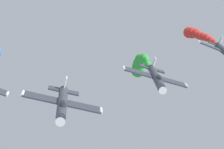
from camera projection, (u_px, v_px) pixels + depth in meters
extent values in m
cylinder|color=#333842|center=(62.00, 103.00, 54.02)|extent=(1.34, 9.00, 1.34)
cone|color=white|center=(61.00, 120.00, 49.15)|extent=(1.27, 1.20, 1.27)
cube|color=#333842|center=(62.00, 102.00, 54.42)|extent=(8.95, 1.90, 2.49)
cylinder|color=white|center=(101.00, 111.00, 55.04)|extent=(0.44, 1.40, 0.44)
cylinder|color=white|center=(23.00, 93.00, 53.81)|extent=(0.44, 1.40, 0.44)
cube|color=#333842|center=(64.00, 91.00, 57.82)|extent=(3.72, 1.20, 1.13)
cube|color=white|center=(65.00, 84.00, 57.67)|extent=(0.54, 1.10, 1.58)
ellipsoid|color=black|center=(63.00, 104.00, 52.17)|extent=(0.95, 2.20, 0.88)
cylinder|color=#333842|center=(156.00, 77.00, 65.40)|extent=(1.38, 9.00, 1.38)
cone|color=white|center=(162.00, 89.00, 60.53)|extent=(1.31, 1.20, 1.31)
cube|color=#333842|center=(155.00, 77.00, 65.80)|extent=(8.85, 1.90, 2.88)
cylinder|color=white|center=(186.00, 86.00, 66.47)|extent=(0.45, 1.40, 0.45)
cylinder|color=white|center=(124.00, 68.00, 65.14)|extent=(0.45, 1.40, 0.45)
cube|color=#333842|center=(152.00, 69.00, 69.20)|extent=(3.68, 1.20, 1.29)
cube|color=white|center=(154.00, 63.00, 69.05)|extent=(0.60, 1.10, 1.57)
ellipsoid|color=black|center=(159.00, 78.00, 63.55)|extent=(0.97, 2.20, 0.90)
sphere|color=green|center=(148.00, 64.00, 72.39)|extent=(1.03, 1.03, 1.03)
sphere|color=green|center=(146.00, 60.00, 74.58)|extent=(1.00, 1.00, 1.00)
sphere|color=green|center=(145.00, 59.00, 76.90)|extent=(1.45, 1.45, 1.45)
sphere|color=green|center=(144.00, 58.00, 79.27)|extent=(1.65, 1.65, 1.65)
sphere|color=green|center=(141.00, 59.00, 81.66)|extent=(1.61, 1.61, 1.61)
sphere|color=green|center=(140.00, 59.00, 84.06)|extent=(1.99, 1.99, 1.99)
sphere|color=green|center=(140.00, 61.00, 86.57)|extent=(2.24, 2.24, 2.24)
sphere|color=green|center=(139.00, 63.00, 89.07)|extent=(2.29, 2.29, 2.29)
sphere|color=green|center=(138.00, 67.00, 91.66)|extent=(2.47, 2.47, 2.47)
sphere|color=green|center=(138.00, 70.00, 94.28)|extent=(2.77, 2.77, 2.77)
cylinder|color=white|center=(7.00, 94.00, 64.22)|extent=(0.47, 1.40, 0.47)
cube|color=#333842|center=(224.00, 52.00, 77.61)|extent=(8.59, 1.90, 3.64)
cylinder|color=white|center=(199.00, 42.00, 76.84)|extent=(0.47, 1.40, 0.47)
cube|color=#333842|center=(218.00, 46.00, 81.01)|extent=(3.59, 1.20, 1.60)
cube|color=white|center=(220.00, 41.00, 80.88)|extent=(0.73, 1.10, 1.53)
sphere|color=red|center=(214.00, 42.00, 83.73)|extent=(0.96, 0.96, 0.96)
sphere|color=red|center=(211.00, 40.00, 85.55)|extent=(1.26, 1.26, 1.26)
sphere|color=red|center=(207.00, 38.00, 87.30)|extent=(1.44, 1.44, 1.44)
sphere|color=red|center=(203.00, 37.00, 89.13)|extent=(1.55, 1.55, 1.55)
sphere|color=red|center=(200.00, 36.00, 90.96)|extent=(1.63, 1.63, 1.63)
sphere|color=red|center=(196.00, 34.00, 92.72)|extent=(1.88, 1.88, 1.88)
sphere|color=red|center=(192.00, 33.00, 94.56)|extent=(2.21, 2.21, 2.21)
sphere|color=red|center=(189.00, 32.00, 96.42)|extent=(2.31, 2.31, 2.31)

